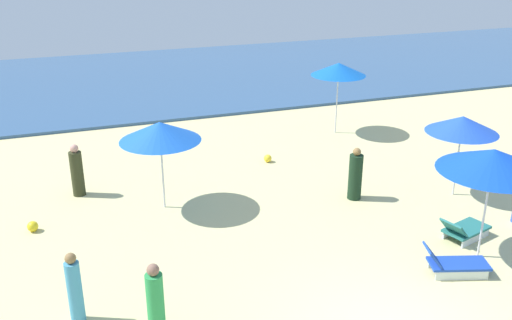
% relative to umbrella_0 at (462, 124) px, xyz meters
% --- Properties ---
extents(ocean, '(60.00, 15.14, 0.12)m').
position_rel_umbrella_0_xyz_m(ocean, '(-5.18, 17.32, -2.13)').
color(ocean, '#31547E').
rests_on(ocean, ground_plane).
extents(umbrella_0, '(2.05, 2.05, 2.43)m').
position_rel_umbrella_0_xyz_m(umbrella_0, '(0.00, 0.00, 0.00)').
color(umbrella_0, silver).
rests_on(umbrella_0, ground_plane).
extents(umbrella_1, '(2.07, 2.07, 2.75)m').
position_rel_umbrella_0_xyz_m(umbrella_1, '(-0.72, 6.27, 0.32)').
color(umbrella_1, silver).
rests_on(umbrella_1, ground_plane).
extents(umbrella_2, '(2.23, 2.23, 2.53)m').
position_rel_umbrella_0_xyz_m(umbrella_2, '(-8.25, 2.03, 0.08)').
color(umbrella_2, silver).
rests_on(umbrella_2, ground_plane).
extents(umbrella_3, '(2.48, 2.48, 2.75)m').
position_rel_umbrella_0_xyz_m(umbrella_3, '(-1.67, -3.13, 0.30)').
color(umbrella_3, silver).
rests_on(umbrella_3, ground_plane).
extents(lounge_chair_3_0, '(1.57, 1.00, 0.71)m').
position_rel_umbrella_0_xyz_m(lounge_chair_3_0, '(-2.72, -3.56, -1.93)').
color(lounge_chair_3_0, silver).
rests_on(lounge_chair_3_0, ground_plane).
extents(lounge_chair_3_1, '(1.49, 1.00, 0.66)m').
position_rel_umbrella_0_xyz_m(lounge_chair_3_1, '(-1.45, -2.30, -1.93)').
color(lounge_chair_3_1, silver).
rests_on(lounge_chair_3_1, ground_plane).
extents(beachgoer_0, '(0.41, 0.41, 1.55)m').
position_rel_umbrella_0_xyz_m(beachgoer_0, '(-10.87, -2.47, -1.45)').
color(beachgoer_0, '#4596BC').
rests_on(beachgoer_0, ground_plane).
extents(beachgoer_1, '(0.46, 0.46, 1.55)m').
position_rel_umbrella_0_xyz_m(beachgoer_1, '(-9.45, -3.39, -1.46)').
color(beachgoer_1, green).
rests_on(beachgoer_1, ground_plane).
extents(beachgoer_2, '(0.49, 0.49, 1.57)m').
position_rel_umbrella_0_xyz_m(beachgoer_2, '(-2.91, 0.74, -1.47)').
color(beachgoer_2, '#17301D').
rests_on(beachgoer_2, ground_plane).
extents(beachgoer_4, '(0.50, 0.50, 1.59)m').
position_rel_umbrella_0_xyz_m(beachgoer_4, '(-10.48, 3.69, -1.45)').
color(beachgoer_4, '#30341D').
rests_on(beachgoer_4, ground_plane).
extents(beach_ball_1, '(0.28, 0.28, 0.28)m').
position_rel_umbrella_0_xyz_m(beach_ball_1, '(-11.76, 1.76, -2.05)').
color(beach_ball_1, yellow).
rests_on(beach_ball_1, ground_plane).
extents(beach_ball_2, '(0.27, 0.27, 0.27)m').
position_rel_umbrella_0_xyz_m(beach_ball_2, '(-4.29, 4.26, -2.05)').
color(beach_ball_2, yellow).
rests_on(beach_ball_2, ground_plane).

